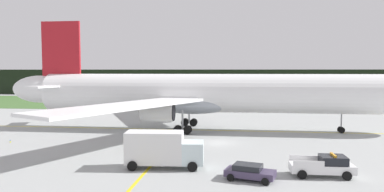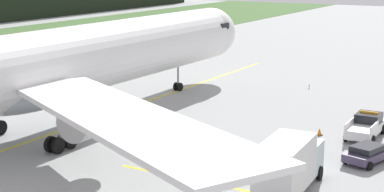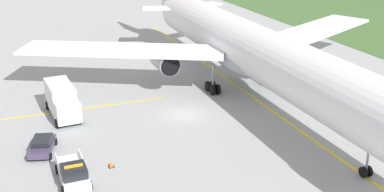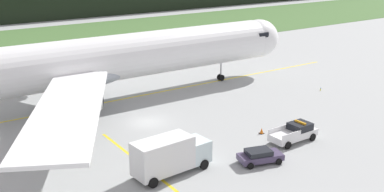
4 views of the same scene
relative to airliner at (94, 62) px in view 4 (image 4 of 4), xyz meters
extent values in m
plane|color=#9B9D9C|center=(2.17, -9.23, -5.47)|extent=(320.00, 320.00, 0.00)
cube|color=#416430|center=(2.17, 44.72, -5.45)|extent=(320.00, 39.05, 0.04)
cube|color=yellow|center=(0.63, -0.01, -5.47)|extent=(80.13, 1.15, 0.01)
cylinder|color=white|center=(0.63, -0.01, 0.13)|extent=(50.14, 6.25, 5.72)
ellipsoid|color=white|center=(26.81, -0.28, 0.13)|extent=(6.35, 5.78, 5.72)
ellipsoid|color=#A0A8B2|center=(-1.88, 0.02, -1.44)|extent=(12.82, 6.14, 3.14)
cube|color=black|center=(25.47, -0.27, 1.13)|extent=(1.86, 5.45, 0.70)
cube|color=white|center=(-7.86, 13.33, -0.59)|extent=(15.90, 24.28, 0.35)
cylinder|color=#ADADAD|center=(-5.25, 8.89, -1.75)|extent=(4.14, 2.51, 2.46)
cylinder|color=black|center=(-3.15, 8.87, -1.75)|extent=(0.14, 2.27, 2.27)
cube|color=white|center=(-8.14, -13.16, -0.59)|extent=(16.30, 24.15, 0.35)
cylinder|color=#ADADAD|center=(-5.44, -8.78, -1.75)|extent=(4.14, 2.51, 2.46)
cylinder|color=black|center=(-3.33, -8.80, -1.75)|extent=(0.14, 2.27, 2.27)
cylinder|color=gray|center=(19.66, -0.21, -3.65)|extent=(0.20, 0.20, 2.74)
cylinder|color=black|center=(19.66, 0.05, -5.02)|extent=(0.90, 0.23, 0.90)
cylinder|color=black|center=(19.66, -0.47, -5.02)|extent=(0.90, 0.23, 0.90)
cylinder|color=gray|center=(-2.84, 3.75, -3.50)|extent=(0.28, 0.28, 2.74)
cylinder|color=black|center=(-2.14, 3.39, -4.87)|extent=(1.20, 0.31, 1.20)
cylinder|color=black|center=(-2.13, 4.09, -4.87)|extent=(1.20, 0.31, 1.20)
cylinder|color=black|center=(-3.54, 3.40, -4.87)|extent=(1.20, 0.31, 1.20)
cylinder|color=black|center=(-3.53, 4.10, -4.87)|extent=(1.20, 0.31, 1.20)
cylinder|color=gray|center=(-2.92, -3.69, -3.50)|extent=(0.28, 0.28, 2.74)
cylinder|color=black|center=(-2.21, -3.34, -4.87)|extent=(1.20, 0.31, 1.20)
cylinder|color=black|center=(-2.22, -4.04, -4.87)|extent=(1.20, 0.31, 1.20)
cylinder|color=black|center=(-3.61, -3.33, -4.87)|extent=(1.20, 0.31, 1.20)
cylinder|color=black|center=(-3.62, -4.03, -4.87)|extent=(1.20, 0.31, 1.20)
cube|color=white|center=(11.60, -22.33, -4.74)|extent=(5.26, 2.05, 0.70)
cube|color=black|center=(12.55, -22.33, -4.04)|extent=(2.11, 1.87, 0.70)
cube|color=white|center=(10.34, -21.38, -4.17)|extent=(2.52, 0.11, 0.45)
cube|color=white|center=(10.35, -23.30, -4.17)|extent=(2.52, 0.11, 0.45)
cube|color=orange|center=(12.55, -22.33, -3.61)|extent=(0.21, 1.41, 0.16)
cylinder|color=black|center=(13.38, -21.29, -5.09)|extent=(0.76, 0.24, 0.76)
cylinder|color=black|center=(13.39, -23.35, -5.09)|extent=(0.76, 0.24, 0.76)
cylinder|color=black|center=(9.81, -21.31, -5.09)|extent=(0.76, 0.24, 0.76)
cylinder|color=black|center=(9.82, -23.37, -5.09)|extent=(0.76, 0.24, 0.76)
cube|color=silver|center=(0.47, -21.03, -4.02)|extent=(2.04, 2.51, 2.00)
cube|color=silver|center=(-3.08, -21.25, -3.56)|extent=(5.36, 2.72, 2.91)
cylinder|color=#99999E|center=(-2.04, -21.19, -5.11)|extent=(0.77, 0.15, 1.04)
cylinder|color=#99999E|center=(-4.13, -21.32, -5.11)|extent=(0.77, 0.15, 1.04)
cylinder|color=black|center=(0.40, -19.84, -5.02)|extent=(0.91, 0.31, 0.90)
cylinder|color=black|center=(0.54, -22.23, -5.02)|extent=(0.91, 0.31, 0.90)
cylinder|color=black|center=(-4.98, -20.17, -5.02)|extent=(0.91, 0.31, 0.90)
cylinder|color=black|center=(-4.83, -22.56, -5.02)|extent=(0.91, 0.31, 0.90)
cube|color=#403451|center=(5.53, -24.09, -4.90)|extent=(4.36, 2.87, 0.55)
cube|color=black|center=(5.33, -24.03, -4.40)|extent=(2.60, 2.16, 0.45)
cylinder|color=black|center=(7.13, -23.59, -5.17)|extent=(0.63, 0.34, 0.60)
cylinder|color=black|center=(6.61, -25.37, -5.17)|extent=(0.63, 0.34, 0.60)
cylinder|color=black|center=(4.44, -22.80, -5.17)|extent=(0.63, 0.34, 0.60)
cylinder|color=black|center=(3.92, -24.59, -5.17)|extent=(0.63, 0.34, 0.60)
cube|color=black|center=(10.43, -19.00, -5.46)|extent=(0.49, 0.49, 0.03)
cone|color=orange|center=(10.43, -19.00, -5.15)|extent=(0.37, 0.37, 0.59)
cylinder|color=yellow|center=(27.78, -12.17, -5.31)|extent=(0.10, 0.10, 0.32)
sphere|color=blue|center=(27.78, -12.17, -5.10)|extent=(0.12, 0.12, 0.12)
camera|label=1|loc=(3.98, -53.27, 3.53)|focal=33.49mm
camera|label=2|loc=(-35.44, -33.37, 8.14)|focal=56.83mm
camera|label=3|loc=(46.26, -26.00, 14.53)|focal=45.13mm
camera|label=4|loc=(-21.22, -51.84, 13.07)|focal=42.91mm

